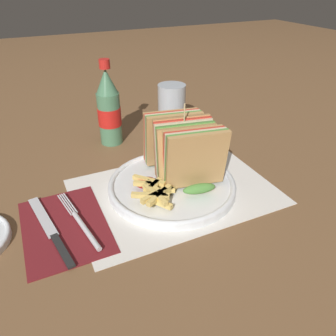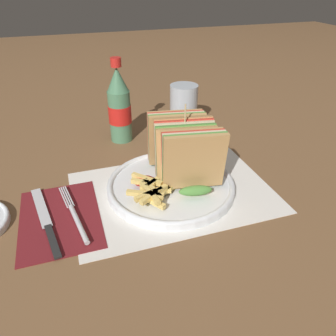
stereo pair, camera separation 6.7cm
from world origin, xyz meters
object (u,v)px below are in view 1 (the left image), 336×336
(coke_bottle_near, at_px, (109,109))
(glass_near, at_px, (172,110))
(knife, at_px, (50,229))
(fork, at_px, (82,224))
(plate_main, at_px, (172,185))
(club_sandwich, at_px, (183,149))

(coke_bottle_near, height_order, glass_near, coke_bottle_near)
(knife, height_order, glass_near, glass_near)
(fork, bearing_deg, knife, 154.41)
(plate_main, distance_m, glass_near, 0.30)
(club_sandwich, bearing_deg, knife, -170.45)
(fork, distance_m, coke_bottle_near, 0.35)
(club_sandwich, bearing_deg, fork, -164.88)
(club_sandwich, distance_m, fork, 0.25)
(knife, bearing_deg, glass_near, 28.61)
(club_sandwich, relative_size, glass_near, 1.51)
(plate_main, height_order, coke_bottle_near, coke_bottle_near)
(fork, bearing_deg, club_sandwich, 5.22)
(club_sandwich, distance_m, knife, 0.29)
(club_sandwich, xyz_separation_m, fork, (-0.23, -0.06, -0.07))
(plate_main, relative_size, knife, 1.23)
(plate_main, xyz_separation_m, glass_near, (0.13, 0.27, 0.05))
(knife, bearing_deg, club_sandwich, -0.35)
(club_sandwich, bearing_deg, coke_bottle_near, 109.35)
(fork, relative_size, coke_bottle_near, 0.84)
(coke_bottle_near, bearing_deg, fork, -115.47)
(club_sandwich, xyz_separation_m, glass_near, (0.09, 0.25, -0.02))
(plate_main, distance_m, knife, 0.25)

